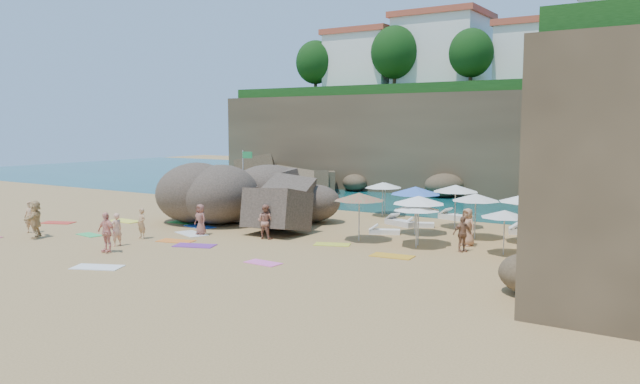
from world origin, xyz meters
The scene contains 50 objects.
ground centered at (0.00, 0.00, 0.00)m, with size 120.00×120.00×0.00m, color tan.
seawater centered at (0.00, 30.00, 0.00)m, with size 120.00×120.00×0.00m, color #0C4751.
cliff_back centered at (2.00, 25.00, 4.00)m, with size 44.00×8.00×8.00m, color brown.
rock_promontory centered at (-11.00, 16.00, 0.00)m, with size 12.00×7.00×2.00m, color brown, non-canonical shape.
clifftop_buildings centered at (2.96, 25.79, 11.24)m, with size 28.48×9.48×7.00m.
clifftop_trees centered at (4.78, 19.52, 11.26)m, with size 35.60×23.82×4.40m.
marina_masts centered at (-16.50, 30.00, 3.00)m, with size 3.10×0.10×6.00m.
rock_outcrop centered at (-1.42, 2.79, 0.00)m, with size 8.80×6.60×3.52m, color brown, non-canonical shape.
flag_pole centered at (-6.82, 7.46, 2.46)m, with size 0.74×0.24×3.86m.
parasol_0 centered at (2.62, 9.03, 1.90)m, with size 2.19×2.19×2.07m.
parasol_1 centered at (2.35, 9.88, 1.82)m, with size 2.10×2.10×1.98m.
parasol_2 centered at (7.84, 7.33, 2.14)m, with size 2.47×2.47×2.33m.
parasol_3 centered at (14.69, 7.74, 1.93)m, with size 2.22×2.22×2.10m.
parasol_4 centered at (12.15, 4.88, 2.14)m, with size 2.46×2.46×2.33m.
parasol_5 centered at (8.15, 1.79, 2.11)m, with size 2.43×2.43×2.29m.
parasol_6 centered at (5.34, 1.26, 2.13)m, with size 2.45×2.45×2.32m.
parasol_7 centered at (12.77, 4.64, 2.11)m, with size 2.43×2.43×2.29m.
parasol_8 centered at (9.79, 4.85, 2.03)m, with size 2.34×2.34×2.21m.
parasol_9 centered at (8.30, 1.25, 1.85)m, with size 2.14×2.14×2.02m.
parasol_10 centered at (6.83, 4.40, 2.23)m, with size 2.57×2.57×2.43m.
parasol_11 centered at (12.10, 1.79, 1.77)m, with size 2.04×2.04×1.93m.
lounger_0 centered at (6.11, 6.56, 0.13)m, with size 1.61×0.54×0.25m, color white.
lounger_1 centered at (6.86, 10.05, 0.16)m, with size 2.03×0.68×0.32m, color white.
lounger_2 centered at (11.77, 7.44, 0.16)m, with size 2.05×0.68×0.32m, color silver.
lounger_3 centered at (5.04, 6.48, 0.15)m, with size 1.96×0.65×0.30m, color silver.
lounger_4 centered at (13.06, 3.70, 0.15)m, with size 1.87×0.62×0.29m, color white.
lounger_5 centered at (5.52, 3.59, 0.12)m, with size 1.57×0.52×0.24m, color white.
towel_2 centered at (-1.95, -3.56, 0.02)m, with size 1.73×0.86×0.03m, color orange.
towel_3 centered at (-6.84, -4.72, 0.01)m, with size 1.48×0.74×0.03m, color #37C15F.
towel_4 centered at (-8.94, -0.69, 0.02)m, with size 1.91×0.96×0.03m, color #FBF442.
towel_5 centered at (-2.75, -1.71, 0.02)m, with size 1.94×0.97×0.03m, color white.
towel_6 centered at (-0.40, -3.91, 0.02)m, with size 1.87×0.93×0.03m, color #762E98.
towel_7 centered at (-11.67, -3.19, 0.02)m, with size 1.80×0.90×0.03m, color red.
towel_8 centered at (-3.97, 0.17, 0.02)m, with size 1.79×0.90×0.03m, color blue.
towel_9 centered at (4.45, -5.03, 0.01)m, with size 1.49×0.75×0.03m, color #FF63BE.
towel_10 centered at (8.24, -1.05, 0.02)m, with size 1.78×0.89×0.03m, color gold.
towel_11 centered at (-5.85, 0.70, 0.01)m, with size 1.57×0.79×0.03m, color green.
towel_12 centered at (4.75, -0.23, 0.01)m, with size 1.65×0.83×0.03m, color #D3DB39.
towel_13 centered at (-0.50, -9.15, 0.02)m, with size 1.89×0.94×0.03m, color white.
person_stand_0 centered at (-9.95, -5.92, 0.82)m, with size 0.60×0.39×1.64m, color tan.
person_stand_1 centered at (1.21, -0.70, 0.85)m, with size 0.82×0.64×1.69m, color #AD6C56.
person_stand_2 centered at (-1.18, 8.22, 0.85)m, with size 1.10×0.45×1.70m, color #DF987E.
person_stand_3 centered at (10.37, 1.48, 0.79)m, with size 0.92×0.38×1.57m, color #96674B.
person_stand_4 centered at (10.08, 2.93, 0.87)m, with size 0.85×0.46×1.74m, color tan.
person_stand_5 centered at (-5.51, 4.94, 0.95)m, with size 1.76×0.51×1.89m, color #B37859.
person_stand_6 centered at (-3.39, -5.84, 0.76)m, with size 0.55×0.36×1.52m, color #F3AB8A.
person_lie_1 centered at (-2.56, -7.06, 0.21)m, with size 1.01×1.73×0.42m, color #FAA28E.
person_lie_2 centered at (-2.13, -1.67, 0.20)m, with size 0.75×1.53×0.41m, color brown.
person_lie_3 centered at (-8.38, -6.63, 0.24)m, with size 1.68×1.81×0.48m, color tan.
person_lie_4 centered at (-3.84, -3.97, 0.17)m, with size 0.53×1.45×0.35m, color tan.
Camera 1 is at (19.66, -24.45, 5.54)m, focal length 35.00 mm.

